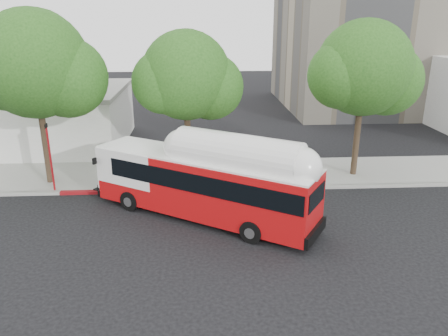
{
  "coord_description": "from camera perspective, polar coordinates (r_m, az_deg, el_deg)",
  "views": [
    {
      "loc": [
        -0.34,
        -18.7,
        9.24
      ],
      "look_at": [
        0.94,
        3.0,
        1.65
      ],
      "focal_mm": 35.0,
      "sensor_mm": 36.0,
      "label": 1
    }
  ],
  "objects": [
    {
      "name": "ground",
      "position": [
        20.86,
        -2.11,
        -7.06
      ],
      "size": [
        120.0,
        120.0,
        0.0
      ],
      "primitive_type": "plane",
      "color": "black",
      "rests_on": "ground"
    },
    {
      "name": "sidewalk",
      "position": [
        26.82,
        -2.45,
        -0.76
      ],
      "size": [
        60.0,
        5.0,
        0.15
      ],
      "primitive_type": "cube",
      "color": "gray",
      "rests_on": "ground"
    },
    {
      "name": "curb_strip",
      "position": [
        24.39,
        -2.34,
        -2.84
      ],
      "size": [
        60.0,
        0.3,
        0.15
      ],
      "primitive_type": "cube",
      "color": "gray",
      "rests_on": "ground"
    },
    {
      "name": "red_curb_segment",
      "position": [
        24.53,
        -9.37,
        -2.95
      ],
      "size": [
        10.0,
        0.32,
        0.16
      ],
      "primitive_type": "cube",
      "color": "maroon",
      "rests_on": "ground"
    },
    {
      "name": "street_tree_left",
      "position": [
        25.74,
        -22.43,
        11.96
      ],
      "size": [
        6.67,
        5.8,
        9.74
      ],
      "color": "#2D2116",
      "rests_on": "ground"
    },
    {
      "name": "street_tree_mid",
      "position": [
        24.98,
        -4.02,
        11.53
      ],
      "size": [
        5.75,
        5.0,
        8.62
      ],
      "color": "#2D2116",
      "rests_on": "ground"
    },
    {
      "name": "street_tree_right",
      "position": [
        26.6,
        18.62,
        11.83
      ],
      "size": [
        6.21,
        5.4,
        9.18
      ],
      "color": "#2D2116",
      "rests_on": "ground"
    },
    {
      "name": "low_commercial_bldg",
      "position": [
        36.14,
        -25.67,
        6.03
      ],
      "size": [
        16.2,
        10.2,
        4.25
      ],
      "color": "silver",
      "rests_on": "ground"
    },
    {
      "name": "transit_bus",
      "position": [
        20.65,
        -2.64,
        -2.34
      ],
      "size": [
        11.15,
        8.18,
        3.53
      ],
      "rotation": [
        0.0,
        0.0,
        -0.57
      ],
      "color": "#B20C0E",
      "rests_on": "ground"
    },
    {
      "name": "signal_pole",
      "position": [
        25.32,
        -21.72,
        1.22
      ],
      "size": [
        0.11,
        0.37,
        3.89
      ],
      "color": "#AA1218",
      "rests_on": "ground"
    }
  ]
}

